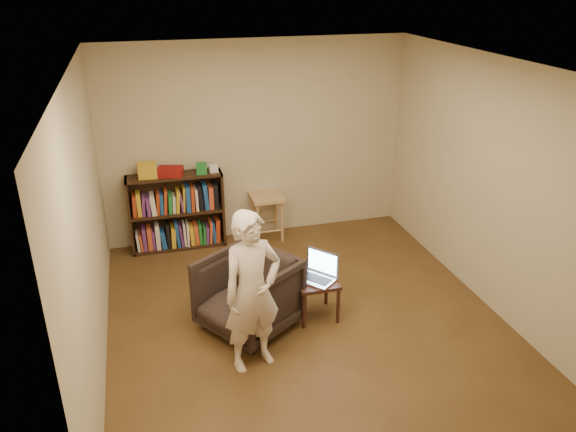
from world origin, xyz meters
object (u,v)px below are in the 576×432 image
object	(u,v)px
stool	(267,204)
armchair	(248,294)
person	(252,292)
bookshelf	(177,215)
side_table	(316,286)
laptop	(318,273)

from	to	relation	value
stool	armchair	world-z (taller)	armchair
armchair	person	world-z (taller)	person
bookshelf	person	world-z (taller)	person
bookshelf	person	bearing A→B (deg)	-80.39
bookshelf	stool	distance (m)	1.18
stool	side_table	world-z (taller)	stool
side_table	person	world-z (taller)	person
bookshelf	side_table	size ratio (longest dim) A/B	2.78
laptop	bookshelf	bearing A→B (deg)	172.60
person	side_table	bearing A→B (deg)	20.24
bookshelf	side_table	bearing A→B (deg)	-58.68
stool	person	xyz separation A→B (m)	(-0.74, -2.55, 0.27)
bookshelf	laptop	bearing A→B (deg)	-57.72
stool	laptop	xyz separation A→B (m)	(0.08, -1.93, 0.00)
laptop	person	distance (m)	1.06
stool	armchair	xyz separation A→B (m)	(-0.67, -1.98, -0.11)
stool	person	distance (m)	2.67
armchair	side_table	bearing A→B (deg)	57.10
armchair	laptop	world-z (taller)	armchair
bookshelf	armchair	world-z (taller)	bookshelf
side_table	laptop	xyz separation A→B (m)	(0.03, 0.03, 0.14)
bookshelf	armchair	bearing A→B (deg)	-75.91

